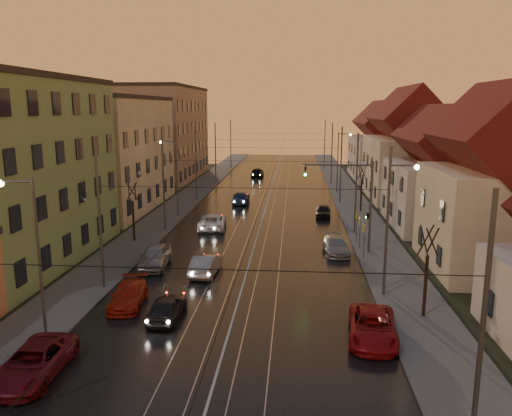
% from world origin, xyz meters
% --- Properties ---
extents(ground, '(160.00, 160.00, 0.00)m').
position_xyz_m(ground, '(0.00, 0.00, 0.00)').
color(ground, black).
rests_on(ground, ground).
extents(road, '(16.00, 120.00, 0.04)m').
position_xyz_m(road, '(0.00, 40.00, 0.02)').
color(road, black).
rests_on(road, ground).
extents(sidewalk_left, '(4.00, 120.00, 0.15)m').
position_xyz_m(sidewalk_left, '(-10.00, 40.00, 0.07)').
color(sidewalk_left, '#4C4C4C').
rests_on(sidewalk_left, ground).
extents(sidewalk_right, '(4.00, 120.00, 0.15)m').
position_xyz_m(sidewalk_right, '(10.00, 40.00, 0.07)').
color(sidewalk_right, '#4C4C4C').
rests_on(sidewalk_right, ground).
extents(tram_rail_0, '(0.06, 120.00, 0.03)m').
position_xyz_m(tram_rail_0, '(-2.20, 40.00, 0.06)').
color(tram_rail_0, gray).
rests_on(tram_rail_0, road).
extents(tram_rail_1, '(0.06, 120.00, 0.03)m').
position_xyz_m(tram_rail_1, '(-0.77, 40.00, 0.06)').
color(tram_rail_1, gray).
rests_on(tram_rail_1, road).
extents(tram_rail_2, '(0.06, 120.00, 0.03)m').
position_xyz_m(tram_rail_2, '(0.77, 40.00, 0.06)').
color(tram_rail_2, gray).
rests_on(tram_rail_2, road).
extents(tram_rail_3, '(0.06, 120.00, 0.03)m').
position_xyz_m(tram_rail_3, '(2.20, 40.00, 0.06)').
color(tram_rail_3, gray).
rests_on(tram_rail_3, road).
extents(apartment_left_1, '(10.00, 18.00, 13.00)m').
position_xyz_m(apartment_left_1, '(-17.50, 14.00, 6.50)').
color(apartment_left_1, '#699660').
rests_on(apartment_left_1, ground).
extents(apartment_left_2, '(10.00, 20.00, 12.00)m').
position_xyz_m(apartment_left_2, '(-17.50, 34.00, 6.00)').
color(apartment_left_2, tan).
rests_on(apartment_left_2, ground).
extents(apartment_left_3, '(10.00, 24.00, 14.00)m').
position_xyz_m(apartment_left_3, '(-17.50, 58.00, 7.00)').
color(apartment_left_3, '#8C735A').
rests_on(apartment_left_3, ground).
extents(house_right_1, '(8.67, 10.20, 10.80)m').
position_xyz_m(house_right_1, '(17.00, 15.00, 5.45)').
color(house_right_1, beige).
rests_on(house_right_1, ground).
extents(house_right_2, '(9.18, 12.24, 9.20)m').
position_xyz_m(house_right_2, '(17.00, 28.00, 4.64)').
color(house_right_2, beige).
rests_on(house_right_2, ground).
extents(house_right_3, '(9.18, 14.28, 11.50)m').
position_xyz_m(house_right_3, '(17.00, 43.00, 5.80)').
color(house_right_3, beige).
rests_on(house_right_3, ground).
extents(house_right_4, '(9.18, 16.32, 10.00)m').
position_xyz_m(house_right_4, '(17.00, 61.00, 5.05)').
color(house_right_4, beige).
rests_on(house_right_4, ground).
extents(catenary_pole_r_0, '(0.16, 0.16, 9.00)m').
position_xyz_m(catenary_pole_r_0, '(8.60, -6.00, 4.50)').
color(catenary_pole_r_0, '#595B60').
rests_on(catenary_pole_r_0, ground).
extents(catenary_pole_l_1, '(0.16, 0.16, 9.00)m').
position_xyz_m(catenary_pole_l_1, '(-8.60, 9.00, 4.50)').
color(catenary_pole_l_1, '#595B60').
rests_on(catenary_pole_l_1, ground).
extents(catenary_pole_r_1, '(0.16, 0.16, 9.00)m').
position_xyz_m(catenary_pole_r_1, '(8.60, 9.00, 4.50)').
color(catenary_pole_r_1, '#595B60').
rests_on(catenary_pole_r_1, ground).
extents(catenary_pole_l_2, '(0.16, 0.16, 9.00)m').
position_xyz_m(catenary_pole_l_2, '(-8.60, 24.00, 4.50)').
color(catenary_pole_l_2, '#595B60').
rests_on(catenary_pole_l_2, ground).
extents(catenary_pole_r_2, '(0.16, 0.16, 9.00)m').
position_xyz_m(catenary_pole_r_2, '(8.60, 24.00, 4.50)').
color(catenary_pole_r_2, '#595B60').
rests_on(catenary_pole_r_2, ground).
extents(catenary_pole_l_3, '(0.16, 0.16, 9.00)m').
position_xyz_m(catenary_pole_l_3, '(-8.60, 39.00, 4.50)').
color(catenary_pole_l_3, '#595B60').
rests_on(catenary_pole_l_3, ground).
extents(catenary_pole_r_3, '(0.16, 0.16, 9.00)m').
position_xyz_m(catenary_pole_r_3, '(8.60, 39.00, 4.50)').
color(catenary_pole_r_3, '#595B60').
rests_on(catenary_pole_r_3, ground).
extents(catenary_pole_l_4, '(0.16, 0.16, 9.00)m').
position_xyz_m(catenary_pole_l_4, '(-8.60, 54.00, 4.50)').
color(catenary_pole_l_4, '#595B60').
rests_on(catenary_pole_l_4, ground).
extents(catenary_pole_r_4, '(0.16, 0.16, 9.00)m').
position_xyz_m(catenary_pole_r_4, '(8.60, 54.00, 4.50)').
color(catenary_pole_r_4, '#595B60').
rests_on(catenary_pole_r_4, ground).
extents(catenary_pole_l_5, '(0.16, 0.16, 9.00)m').
position_xyz_m(catenary_pole_l_5, '(-8.60, 72.00, 4.50)').
color(catenary_pole_l_5, '#595B60').
rests_on(catenary_pole_l_5, ground).
extents(catenary_pole_r_5, '(0.16, 0.16, 9.00)m').
position_xyz_m(catenary_pole_r_5, '(8.60, 72.00, 4.50)').
color(catenary_pole_r_5, '#595B60').
rests_on(catenary_pole_r_5, ground).
extents(street_lamp_0, '(1.75, 0.32, 8.00)m').
position_xyz_m(street_lamp_0, '(-9.10, 2.00, 4.89)').
color(street_lamp_0, '#595B60').
rests_on(street_lamp_0, ground).
extents(street_lamp_1, '(1.75, 0.32, 8.00)m').
position_xyz_m(street_lamp_1, '(9.10, 10.00, 4.89)').
color(street_lamp_1, '#595B60').
rests_on(street_lamp_1, ground).
extents(street_lamp_2, '(1.75, 0.32, 8.00)m').
position_xyz_m(street_lamp_2, '(-9.10, 30.00, 4.89)').
color(street_lamp_2, '#595B60').
rests_on(street_lamp_2, ground).
extents(street_lamp_3, '(1.75, 0.32, 8.00)m').
position_xyz_m(street_lamp_3, '(9.10, 46.00, 4.89)').
color(street_lamp_3, '#595B60').
rests_on(street_lamp_3, ground).
extents(traffic_light_mast, '(5.30, 0.32, 7.20)m').
position_xyz_m(traffic_light_mast, '(7.99, 18.00, 4.60)').
color(traffic_light_mast, '#595B60').
rests_on(traffic_light_mast, ground).
extents(bare_tree_0, '(1.09, 1.09, 5.11)m').
position_xyz_m(bare_tree_0, '(-10.20, 20.00, 2.49)').
color(bare_tree_0, black).
rests_on(bare_tree_0, ground).
extents(bare_tree_1, '(1.09, 1.09, 5.11)m').
position_xyz_m(bare_tree_1, '(10.20, 6.00, 2.49)').
color(bare_tree_1, black).
rests_on(bare_tree_1, ground).
extents(bare_tree_2, '(1.09, 1.09, 5.11)m').
position_xyz_m(bare_tree_2, '(10.40, 34.00, 2.49)').
color(bare_tree_2, black).
rests_on(bare_tree_2, ground).
extents(driving_car_0, '(1.59, 3.88, 1.32)m').
position_xyz_m(driving_car_0, '(-3.52, 4.87, 0.66)').
color(driving_car_0, black).
rests_on(driving_car_0, ground).
extents(driving_car_1, '(1.74, 4.32, 1.40)m').
position_xyz_m(driving_car_1, '(-2.73, 12.30, 0.70)').
color(driving_car_1, '#A0A0A5').
rests_on(driving_car_1, ground).
extents(driving_car_2, '(2.79, 5.32, 1.43)m').
position_xyz_m(driving_car_2, '(-4.37, 25.12, 0.71)').
color(driving_car_2, white).
rests_on(driving_car_2, ground).
extents(driving_car_3, '(2.21, 4.92, 1.40)m').
position_xyz_m(driving_car_3, '(-3.06, 37.76, 0.70)').
color(driving_car_3, navy).
rests_on(driving_car_3, ground).
extents(driving_car_4, '(1.99, 4.63, 1.56)m').
position_xyz_m(driving_car_4, '(-2.84, 60.76, 0.78)').
color(driving_car_4, black).
rests_on(driving_car_4, ground).
extents(parked_left_1, '(2.29, 4.86, 1.34)m').
position_xyz_m(parked_left_1, '(-7.60, -1.35, 0.67)').
color(parked_left_1, maroon).
rests_on(parked_left_1, ground).
extents(parked_left_2, '(2.20, 4.43, 1.24)m').
position_xyz_m(parked_left_2, '(-6.20, 6.53, 0.62)').
color(parked_left_2, '#AD2111').
rests_on(parked_left_2, ground).
extents(parked_left_3, '(2.19, 4.76, 1.58)m').
position_xyz_m(parked_left_3, '(-6.60, 13.54, 0.79)').
color(parked_left_3, '#97979C').
rests_on(parked_left_3, ground).
extents(parked_right_0, '(2.76, 5.10, 1.36)m').
position_xyz_m(parked_right_0, '(7.07, 3.24, 0.68)').
color(parked_right_0, '#A51018').
rests_on(parked_right_0, ground).
extents(parked_right_1, '(2.08, 4.43, 1.25)m').
position_xyz_m(parked_right_1, '(6.48, 17.92, 0.62)').
color(parked_right_1, '#9C9DA2').
rests_on(parked_right_1, ground).
extents(parked_right_2, '(1.71, 3.77, 1.26)m').
position_xyz_m(parked_right_2, '(6.20, 31.02, 0.63)').
color(parked_right_2, black).
rests_on(parked_right_2, ground).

